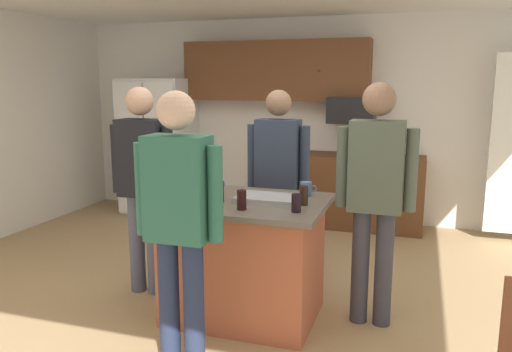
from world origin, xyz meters
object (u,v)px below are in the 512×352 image
Objects in this scene: kitchen_island at (244,258)px; glass_short_whisky at (304,196)px; person_host_foreground at (179,213)px; glass_pilsner at (296,203)px; person_guest_by_door at (143,176)px; microwave_over_range at (352,110)px; mug_blue_stoneware at (216,184)px; mug_ceramic_white at (306,189)px; refrigerator at (158,146)px; person_guest_right at (278,172)px; glass_dark_ale at (219,192)px; person_elder_center at (375,187)px; tumbler_amber at (216,186)px; glass_stout_tall at (242,200)px; serving_tray at (267,198)px.

glass_short_whisky is at bearing -1.01° from kitchen_island.
person_host_foreground is 0.83m from glass_pilsner.
person_guest_by_door is at bearing 170.13° from kitchen_island.
microwave_over_range is 3.65m from person_host_foreground.
person_guest_by_door is 13.70× the size of mug_blue_stoneware.
microwave_over_range is at bearing 81.53° from kitchen_island.
mug_ceramic_white is (1.36, 0.13, -0.04)m from person_guest_by_door.
refrigerator is at bearing 132.55° from glass_pilsner.
glass_pilsner is at bearing 24.78° from person_guest_right.
microwave_over_range is 0.33× the size of person_guest_right.
person_guest_right is 1.11m from glass_pilsner.
glass_dark_ale reaches higher than mug_ceramic_white.
glass_pilsner is at bearing -9.33° from glass_dark_ale.
person_guest_right reaches higher than mug_ceramic_white.
refrigerator reaches higher than kitchen_island.
microwave_over_range is (2.60, 0.12, 0.54)m from refrigerator.
person_elder_center is 0.63m from glass_pilsner.
glass_short_whisky is at bearing -5.49° from tumbler_amber.
kitchen_island is at bearing 37.94° from glass_dark_ale.
glass_pilsner reaches higher than mug_ceramic_white.
refrigerator is 3.76m from glass_short_whisky.
person_guest_right reaches higher than glass_pilsner.
glass_pilsner is at bearing 8.36° from glass_stout_tall.
mug_blue_stoneware is (-1.27, 0.07, -0.07)m from person_elder_center.
person_elder_center is 0.55m from mug_ceramic_white.
microwave_over_range is at bearing -89.56° from person_elder_center.
person_host_foreground reaches higher than tumbler_amber.
microwave_over_range is 4.25× the size of mug_ceramic_white.
glass_stout_tall is 0.28m from glass_dark_ale.
glass_dark_ale reaches higher than glass_short_whisky.
glass_short_whisky is (0.46, -0.01, 0.52)m from kitchen_island.
person_elder_center reaches higher than glass_stout_tall.
refrigerator is 3.47m from kitchen_island.
person_host_foreground is 0.69m from glass_dark_ale.
serving_tray is (0.10, 0.29, -0.05)m from glass_stout_tall.
glass_pilsner reaches higher than kitchen_island.
mug_ceramic_white is at bearing 19.39° from tumbler_amber.
mug_ceramic_white is 0.51m from glass_pilsner.
person_host_foreground is (-0.13, -0.81, 0.54)m from kitchen_island.
glass_stout_tall is (1.03, -0.44, -0.03)m from person_guest_by_door.
person_host_foreground is at bearing -88.07° from glass_dark_ale.
kitchen_island is 0.59m from tumbler_amber.
serving_tray is (-0.28, 0.24, -0.04)m from glass_pilsner.
person_elder_center is (1.89, 0.02, 0.03)m from person_guest_by_door.
glass_stout_tall is 1.04× the size of mug_ceramic_white.
refrigerator is at bearing 134.73° from glass_short_whisky.
glass_dark_ale is (-0.56, -0.41, 0.02)m from mug_ceramic_white.
mug_ceramic_white is (0.41, 0.29, 0.51)m from kitchen_island.
glass_pilsner reaches higher than mug_blue_stoneware.
glass_short_whisky is 0.32× the size of serving_tray.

